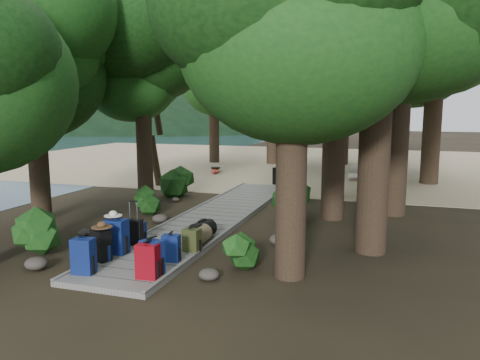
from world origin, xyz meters
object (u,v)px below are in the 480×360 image
(backpack_right_a, at_px, (148,259))
(duffel_right_black, at_px, (202,230))
(backpack_left_b, at_px, (101,244))
(suitcase_on_boardwalk, at_px, (134,232))
(backpack_left_a, at_px, (83,254))
(backpack_right_c, at_px, (171,247))
(duffel_right_khaki, at_px, (199,235))
(backpack_left_d, at_px, (138,231))
(backpack_right_d, at_px, (192,239))
(backpack_right_b, at_px, (152,256))
(lone_suitcase_on_sand, at_px, (279,176))
(kayak, at_px, (215,169))
(backpack_left_c, at_px, (117,235))
(sun_lounger, at_px, (355,173))

(backpack_right_a, relative_size, duffel_right_black, 1.08)
(backpack_left_b, relative_size, suitcase_on_boardwalk, 1.21)
(backpack_left_a, distance_m, backpack_right_c, 1.77)
(backpack_right_a, height_order, duffel_right_khaki, backpack_right_a)
(backpack_left_d, xyz_separation_m, backpack_right_d, (1.55, -0.32, 0.02))
(backpack_right_c, bearing_deg, backpack_right_b, -98.13)
(backpack_right_d, xyz_separation_m, lone_suitcase_on_sand, (-0.41, 10.28, -0.02))
(kayak, bearing_deg, backpack_left_c, -93.52)
(backpack_left_a, xyz_separation_m, backpack_left_d, (-0.12, 2.29, -0.13))
(lone_suitcase_on_sand, bearing_deg, backpack_right_d, -72.32)
(duffel_right_khaki, relative_size, sun_lounger, 0.35)
(backpack_left_a, bearing_deg, backpack_right_a, 0.56)
(duffel_right_black, bearing_deg, backpack_left_b, -108.33)
(backpack_right_d, relative_size, sun_lounger, 0.31)
(backpack_right_a, bearing_deg, suitcase_on_boardwalk, 122.74)
(backpack_left_b, distance_m, suitcase_on_boardwalk, 1.25)
(backpack_right_c, height_order, kayak, backpack_right_c)
(sun_lounger, bearing_deg, suitcase_on_boardwalk, -111.40)
(backpack_left_a, distance_m, backpack_left_b, 0.80)
(backpack_right_b, height_order, duffel_right_black, backpack_right_b)
(backpack_right_c, xyz_separation_m, duffel_right_khaki, (0.08, 1.31, -0.10))
(backpack_right_b, distance_m, suitcase_on_boardwalk, 2.17)
(backpack_left_b, xyz_separation_m, duffel_right_khaki, (1.51, 1.74, -0.15))
(lone_suitcase_on_sand, bearing_deg, backpack_right_c, -73.21)
(lone_suitcase_on_sand, bearing_deg, duffel_right_khaki, -72.59)
(backpack_left_b, height_order, backpack_right_a, backpack_right_a)
(duffel_right_black, bearing_deg, backpack_left_c, -114.47)
(backpack_left_d, distance_m, backpack_right_d, 1.58)
(backpack_right_b, bearing_deg, backpack_left_d, 141.87)
(duffel_right_khaki, bearing_deg, backpack_right_a, -87.92)
(duffel_right_black, bearing_deg, backpack_left_d, -137.84)
(backpack_right_d, bearing_deg, backpack_right_a, -88.25)
(backpack_left_c, xyz_separation_m, backpack_right_d, (1.52, 0.66, -0.14))
(backpack_right_b, relative_size, suitcase_on_boardwalk, 1.24)
(backpack_left_c, bearing_deg, duffel_right_black, 53.49)
(backpack_right_a, height_order, backpack_right_d, backpack_right_a)
(backpack_left_c, distance_m, duffel_right_khaki, 1.90)
(backpack_left_a, height_order, duffel_right_khaki, backpack_left_a)
(duffel_right_black, relative_size, sun_lounger, 0.38)
(backpack_left_b, relative_size, kayak, 0.21)
(backpack_left_b, relative_size, backpack_left_d, 1.40)
(sun_lounger, bearing_deg, duffel_right_black, -106.89)
(backpack_left_a, xyz_separation_m, backpack_left_b, (-0.15, 0.79, -0.02))
(backpack_left_a, xyz_separation_m, backpack_right_d, (1.43, 1.97, -0.10))
(backpack_right_d, bearing_deg, suitcase_on_boardwalk, -176.72)
(suitcase_on_boardwalk, distance_m, lone_suitcase_on_sand, 10.29)
(backpack_left_a, relative_size, backpack_left_c, 0.91)
(backpack_right_a, xyz_separation_m, sun_lounger, (2.77, 14.59, -0.18))
(kayak, bearing_deg, backpack_left_a, -94.20)
(backpack_right_b, bearing_deg, lone_suitcase_on_sand, 106.82)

